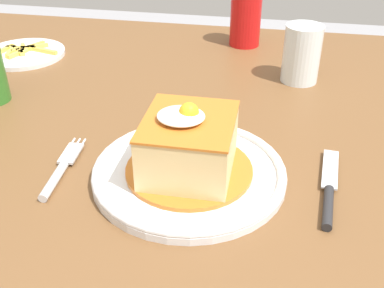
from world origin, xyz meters
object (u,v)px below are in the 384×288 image
object	(u,v)px
main_plate	(189,172)
knife	(329,195)
soda_can	(246,17)
drinking_glass	(301,58)
fork	(60,171)
side_plate_fries	(24,53)

from	to	relation	value
main_plate	knife	size ratio (longest dim) A/B	1.53
main_plate	soda_can	world-z (taller)	soda_can
main_plate	knife	xyz separation A→B (m)	(0.18, -0.01, -0.00)
knife	drinking_glass	world-z (taller)	drinking_glass
soda_can	drinking_glass	bearing A→B (deg)	-55.64
fork	knife	world-z (taller)	same
fork	soda_can	size ratio (longest dim) A/B	1.14
drinking_glass	soda_can	bearing A→B (deg)	124.36
fork	drinking_glass	bearing A→B (deg)	49.55
knife	soda_can	bearing A→B (deg)	106.23
main_plate	fork	bearing A→B (deg)	-171.22
fork	soda_can	xyz separation A→B (m)	(0.19, 0.54, 0.06)
main_plate	side_plate_fries	size ratio (longest dim) A/B	1.49
knife	main_plate	bearing A→B (deg)	175.94
drinking_glass	side_plate_fries	distance (m)	0.57
main_plate	drinking_glass	distance (m)	0.37
knife	drinking_glass	bearing A→B (deg)	95.66
knife	side_plate_fries	distance (m)	0.71
soda_can	fork	bearing A→B (deg)	-109.84
fork	main_plate	bearing A→B (deg)	8.78
main_plate	knife	distance (m)	0.18
main_plate	soda_can	xyz separation A→B (m)	(0.02, 0.51, 0.05)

